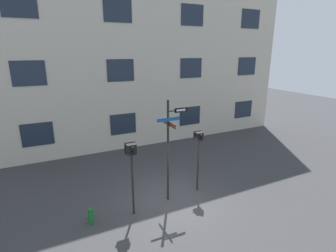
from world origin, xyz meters
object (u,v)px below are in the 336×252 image
object	(u,v)px
pedestrian_signal_right	(199,146)
fire_hydrant	(91,216)
street_sign_pole	(170,143)
pedestrian_signal_left	(132,159)

from	to	relation	value
pedestrian_signal_right	fire_hydrant	xyz separation A→B (m)	(-4.70, -0.35, -1.78)
fire_hydrant	pedestrian_signal_right	bearing A→B (deg)	4.26
street_sign_pole	pedestrian_signal_right	distance (m)	1.49
street_sign_pole	fire_hydrant	bearing A→B (deg)	-175.76
street_sign_pole	pedestrian_signal_left	bearing A→B (deg)	-168.92
street_sign_pole	fire_hydrant	distance (m)	3.93
pedestrian_signal_right	fire_hydrant	distance (m)	5.04
fire_hydrant	street_sign_pole	bearing A→B (deg)	4.24
pedestrian_signal_left	pedestrian_signal_right	xyz separation A→B (m)	(3.13, 0.44, -0.15)
pedestrian_signal_left	pedestrian_signal_right	bearing A→B (deg)	8.00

